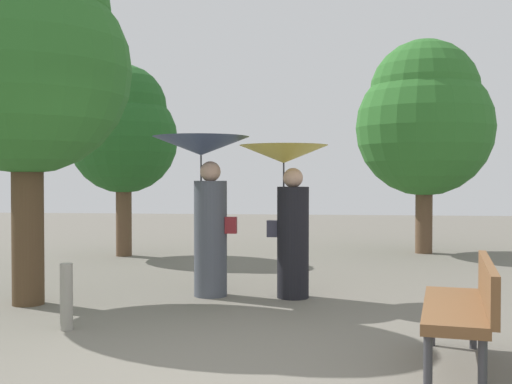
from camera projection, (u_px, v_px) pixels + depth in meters
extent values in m
plane|color=#6B665B|center=(204.00, 372.00, 4.70)|extent=(40.00, 40.00, 0.00)
cylinder|color=#474C56|center=(211.00, 238.00, 7.70)|extent=(0.40, 0.40, 1.41)
sphere|color=tan|center=(210.00, 172.00, 7.68)|extent=(0.25, 0.25, 0.25)
cylinder|color=#333338|center=(201.00, 188.00, 7.72)|extent=(0.02, 0.02, 0.80)
cone|color=#38476B|center=(201.00, 146.00, 7.70)|extent=(1.19, 1.19, 0.23)
cube|color=maroon|center=(231.00, 225.00, 7.63)|extent=(0.14, 0.10, 0.20)
cylinder|color=black|center=(293.00, 242.00, 7.58)|extent=(0.38, 0.38, 1.34)
sphere|color=tan|center=(293.00, 178.00, 7.57)|extent=(0.24, 0.24, 0.24)
cylinder|color=#333338|center=(284.00, 194.00, 7.60)|extent=(0.02, 0.02, 0.75)
cone|color=#D8C64C|center=(284.00, 154.00, 7.59)|extent=(1.08, 1.08, 0.22)
cube|color=#333342|center=(273.00, 229.00, 7.65)|extent=(0.14, 0.10, 0.20)
cylinder|color=#38383D|center=(432.00, 320.00, 5.43)|extent=(0.06, 0.06, 0.44)
cylinder|color=#38383D|center=(473.00, 323.00, 5.33)|extent=(0.06, 0.06, 0.44)
cylinder|color=#38383D|center=(428.00, 364.00, 4.15)|extent=(0.06, 0.06, 0.44)
cylinder|color=#38383D|center=(483.00, 369.00, 4.05)|extent=(0.06, 0.06, 0.44)
cube|color=brown|center=(454.00, 309.00, 4.73)|extent=(0.70, 1.55, 0.08)
cube|color=brown|center=(488.00, 285.00, 4.66)|extent=(0.33, 1.49, 0.35)
cylinder|color=brown|center=(124.00, 178.00, 11.62)|extent=(0.29, 0.29, 2.88)
sphere|color=#235B23|center=(123.00, 139.00, 11.60)|extent=(1.99, 1.99, 1.99)
sphere|color=#235B23|center=(123.00, 108.00, 11.59)|extent=(1.59, 1.59, 1.59)
cylinder|color=brown|center=(424.00, 170.00, 12.04)|extent=(0.32, 0.32, 3.20)
sphere|color=#2D6B28|center=(424.00, 128.00, 12.02)|extent=(2.60, 2.60, 2.60)
sphere|color=#2D6B28|center=(425.00, 94.00, 12.01)|extent=(2.08, 2.08, 2.08)
cylinder|color=#4C3823|center=(27.00, 149.00, 7.15)|extent=(0.36, 0.36, 3.56)
sphere|color=#2D6B28|center=(26.00, 70.00, 7.13)|extent=(2.36, 2.36, 2.36)
sphere|color=#2D6B28|center=(26.00, 7.00, 7.12)|extent=(1.89, 1.89, 1.89)
cylinder|color=gray|center=(66.00, 297.00, 5.98)|extent=(0.12, 0.12, 0.64)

